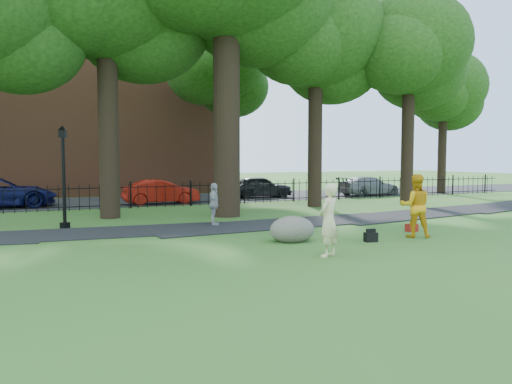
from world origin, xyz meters
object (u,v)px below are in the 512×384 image
red_sedan (161,192)px  boulder (292,228)px  woman (329,220)px  man (415,206)px  lamppost (64,178)px

red_sedan → boulder: bearing=-176.0°
boulder → red_sedan: (-0.58, 13.09, 0.24)m
woman → man: 4.31m
man → lamppost: (-9.64, 6.68, 0.77)m
woman → boulder: bearing=-125.5°
lamppost → man: bearing=-10.0°
woman → lamppost: size_ratio=0.51×
boulder → woman: bearing=-96.6°
boulder → lamppost: 8.30m
red_sedan → man: bearing=-161.1°
woman → man: man is taller
man → lamppost: size_ratio=0.55×
woman → boulder: woman is taller
man → lamppost: 11.75m
lamppost → woman: bearing=-30.7°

